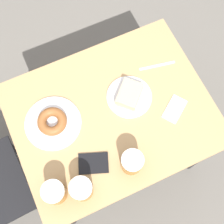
% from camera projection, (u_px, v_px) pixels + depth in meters
% --- Properties ---
extents(ground_plane, '(8.00, 8.00, 0.00)m').
position_uv_depth(ground_plane, '(112.00, 149.00, 2.06)').
color(ground_plane, '#666059').
extents(table, '(0.70, 0.88, 0.71)m').
position_uv_depth(table, '(112.00, 119.00, 1.45)').
color(table, tan).
rests_on(table, ground_plane).
extents(plate_with_cake, '(0.20, 0.20, 0.05)m').
position_uv_depth(plate_with_cake, '(129.00, 96.00, 1.39)').
color(plate_with_cake, silver).
rests_on(plate_with_cake, table).
extents(plate_with_donut, '(0.25, 0.25, 0.05)m').
position_uv_depth(plate_with_donut, '(53.00, 122.00, 1.35)').
color(plate_with_donut, silver).
rests_on(plate_with_donut, table).
extents(beer_mug_left, '(0.09, 0.09, 0.11)m').
position_uv_depth(beer_mug_left, '(55.00, 192.00, 1.22)').
color(beer_mug_left, '#8C5619').
rests_on(beer_mug_left, table).
extents(beer_mug_center, '(0.09, 0.09, 0.11)m').
position_uv_depth(beer_mug_center, '(132.00, 162.00, 1.26)').
color(beer_mug_center, '#8C5619').
rests_on(beer_mug_center, table).
extents(beer_mug_right, '(0.09, 0.09, 0.11)m').
position_uv_depth(beer_mug_right, '(82.00, 189.00, 1.22)').
color(beer_mug_right, '#8C5619').
rests_on(beer_mug_right, table).
extents(napkin_folded, '(0.13, 0.14, 0.00)m').
position_uv_depth(napkin_folded, '(175.00, 109.00, 1.39)').
color(napkin_folded, white).
rests_on(napkin_folded, table).
extents(fork, '(0.05, 0.17, 0.00)m').
position_uv_depth(fork, '(157.00, 66.00, 1.46)').
color(fork, silver).
rests_on(fork, table).
extents(passport_near_edge, '(0.13, 0.15, 0.01)m').
position_uv_depth(passport_near_edge, '(93.00, 163.00, 1.31)').
color(passport_near_edge, black).
rests_on(passport_near_edge, table).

